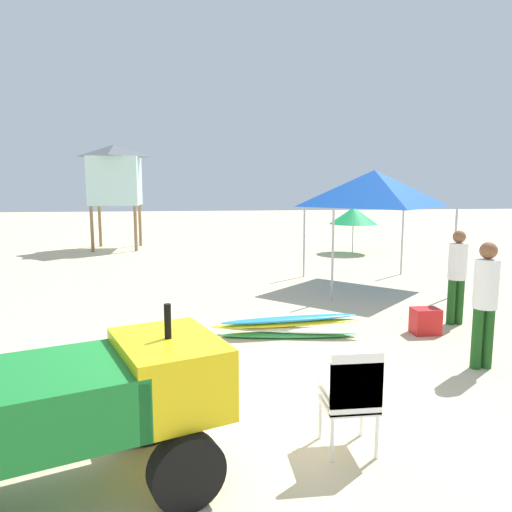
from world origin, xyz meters
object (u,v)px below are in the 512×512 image
(lifeguard_near_right, at_px, (457,271))
(lifeguard_tower, at_px, (115,175))
(stacked_plastic_chairs, at_px, (352,392))
(popup_canopy, at_px, (374,188))
(utility_cart, at_px, (70,404))
(beach_umbrella_left, at_px, (353,216))
(cooler_box, at_px, (425,321))
(lifeguard_near_center, at_px, (485,296))
(surfboard_pile, at_px, (288,327))

(lifeguard_near_right, xyz_separation_m, lifeguard_tower, (-7.54, 11.29, 1.85))
(stacked_plastic_chairs, bearing_deg, popup_canopy, 68.48)
(lifeguard_near_right, bearing_deg, utility_cart, -142.80)
(stacked_plastic_chairs, bearing_deg, beach_umbrella_left, 71.77)
(utility_cart, distance_m, cooler_box, 6.13)
(lifeguard_near_center, bearing_deg, stacked_plastic_chairs, -142.73)
(lifeguard_near_center, height_order, popup_canopy, popup_canopy)
(utility_cart, relative_size, cooler_box, 6.37)
(stacked_plastic_chairs, xyz_separation_m, lifeguard_near_center, (2.44, 1.86, 0.40))
(stacked_plastic_chairs, height_order, lifeguard_tower, lifeguard_tower)
(utility_cart, relative_size, lifeguard_near_center, 1.62)
(stacked_plastic_chairs, distance_m, cooler_box, 4.20)
(cooler_box, bearing_deg, popup_canopy, 83.02)
(stacked_plastic_chairs, bearing_deg, lifeguard_near_right, 50.74)
(lifeguard_near_right, bearing_deg, popup_canopy, 95.24)
(stacked_plastic_chairs, distance_m, beach_umbrella_left, 13.67)
(stacked_plastic_chairs, distance_m, lifeguard_near_right, 5.05)
(stacked_plastic_chairs, bearing_deg, surfboard_pile, 88.51)
(utility_cart, xyz_separation_m, beach_umbrella_left, (6.67, 13.31, 0.56))
(surfboard_pile, relative_size, lifeguard_near_center, 1.45)
(popup_canopy, bearing_deg, surfboard_pile, -126.83)
(stacked_plastic_chairs, height_order, cooler_box, stacked_plastic_chairs)
(surfboard_pile, distance_m, popup_canopy, 5.15)
(utility_cart, height_order, lifeguard_tower, lifeguard_tower)
(surfboard_pile, distance_m, lifeguard_near_center, 3.03)
(lifeguard_near_center, xyz_separation_m, lifeguard_near_right, (0.75, 2.04, -0.03))
(stacked_plastic_chairs, xyz_separation_m, surfboard_pile, (0.09, 3.58, -0.44))
(cooler_box, bearing_deg, surfboard_pile, 176.14)
(lifeguard_near_right, bearing_deg, lifeguard_near_center, -110.06)
(lifeguard_near_right, distance_m, popup_canopy, 3.69)
(utility_cart, relative_size, surfboard_pile, 1.11)
(surfboard_pile, relative_size, lifeguard_near_right, 1.50)
(lifeguard_near_center, distance_m, cooler_box, 1.75)
(utility_cart, distance_m, popup_canopy, 9.42)
(surfboard_pile, height_order, popup_canopy, popup_canopy)
(surfboard_pile, bearing_deg, utility_cart, -122.46)
(popup_canopy, height_order, lifeguard_tower, lifeguard_tower)
(lifeguard_near_center, height_order, cooler_box, lifeguard_near_center)
(stacked_plastic_chairs, xyz_separation_m, cooler_box, (2.40, 3.42, -0.39))
(utility_cart, distance_m, lifeguard_tower, 15.79)
(beach_umbrella_left, distance_m, cooler_box, 9.79)
(lifeguard_near_center, bearing_deg, cooler_box, 91.45)
(surfboard_pile, xyz_separation_m, cooler_box, (2.31, -0.16, 0.06))
(popup_canopy, height_order, cooler_box, popup_canopy)
(lifeguard_near_right, relative_size, lifeguard_tower, 0.43)
(utility_cart, distance_m, lifeguard_near_center, 5.32)
(utility_cart, bearing_deg, cooler_box, 38.09)
(surfboard_pile, xyz_separation_m, popup_canopy, (2.78, 3.72, 2.22))
(surfboard_pile, height_order, lifeguard_near_right, lifeguard_near_right)
(popup_canopy, bearing_deg, utility_cart, -124.64)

